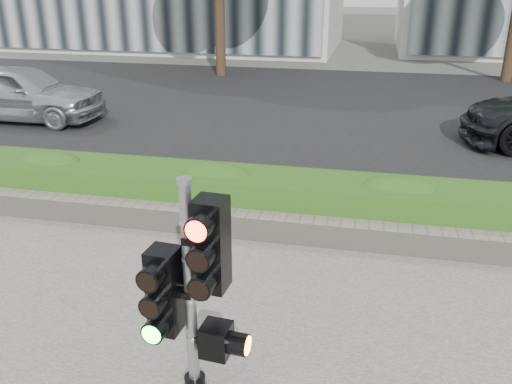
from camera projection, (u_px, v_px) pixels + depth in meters
ground at (258, 319)px, 5.92m from camera, size 120.00×120.00×0.00m
road at (334, 109)px, 14.97m from camera, size 60.00×13.00×0.02m
curb at (299, 203)px, 8.75m from camera, size 60.00×0.25×0.12m
stone_wall at (286, 228)px, 7.56m from camera, size 12.00×0.32×0.34m
hedge at (294, 199)px, 8.09m from camera, size 12.00×1.00×0.68m
traffic_signal at (194, 278)px, 4.53m from camera, size 0.71×0.53×2.01m
car_silver at (20, 92)px, 13.58m from camera, size 4.16×1.71×1.41m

